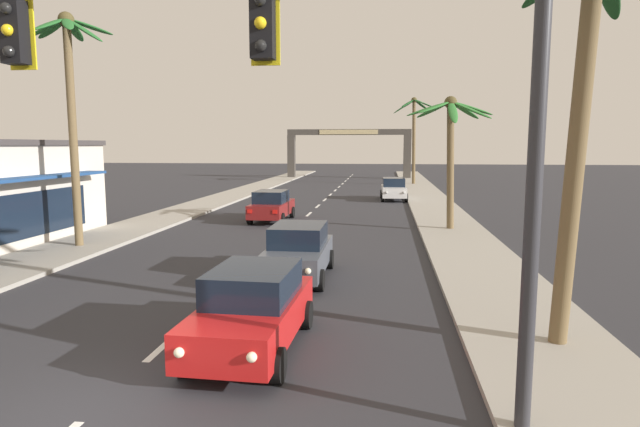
{
  "coord_description": "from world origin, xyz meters",
  "views": [
    {
      "loc": [
        4.54,
        -7.09,
        4.17
      ],
      "look_at": [
        2.69,
        8.0,
        2.2
      ],
      "focal_mm": 29.92,
      "sensor_mm": 36.0,
      "label": 1
    }
  ],
  "objects_px": {
    "sedan_third_in_queue": "(298,251)",
    "palm_right_nearest": "(587,61)",
    "sedan_oncoming_far": "(272,206)",
    "palm_left_second": "(70,81)",
    "sedan_lead_at_stop_bar": "(253,309)",
    "palm_right_second": "(451,130)",
    "town_gateway_arch": "(349,146)",
    "palm_right_farthest": "(414,123)",
    "traffic_signal_mast": "(270,74)",
    "sedan_parked_nearest_kerb": "(394,189)"
  },
  "relations": [
    {
      "from": "sedan_parked_nearest_kerb",
      "to": "town_gateway_arch",
      "type": "xyz_separation_m",
      "value": [
        -5.19,
        25.62,
        3.15
      ]
    },
    {
      "from": "traffic_signal_mast",
      "to": "town_gateway_arch",
      "type": "relative_size",
      "value": 0.76
    },
    {
      "from": "sedan_parked_nearest_kerb",
      "to": "palm_right_second",
      "type": "distance_m",
      "value": 15.24
    },
    {
      "from": "sedan_parked_nearest_kerb",
      "to": "sedan_oncoming_far",
      "type": "bearing_deg",
      "value": -119.25
    },
    {
      "from": "sedan_oncoming_far",
      "to": "town_gateway_arch",
      "type": "height_order",
      "value": "town_gateway_arch"
    },
    {
      "from": "sedan_parked_nearest_kerb",
      "to": "palm_left_second",
      "type": "xyz_separation_m",
      "value": [
        -12.88,
        -20.83,
        5.76
      ]
    },
    {
      "from": "town_gateway_arch",
      "to": "palm_right_farthest",
      "type": "bearing_deg",
      "value": -53.56
    },
    {
      "from": "palm_left_second",
      "to": "sedan_parked_nearest_kerb",
      "type": "bearing_deg",
      "value": 58.28
    },
    {
      "from": "traffic_signal_mast",
      "to": "sedan_oncoming_far",
      "type": "distance_m",
      "value": 21.88
    },
    {
      "from": "sedan_third_in_queue",
      "to": "sedan_parked_nearest_kerb",
      "type": "bearing_deg",
      "value": 82.26
    },
    {
      "from": "sedan_parked_nearest_kerb",
      "to": "palm_right_farthest",
      "type": "xyz_separation_m",
      "value": [
        2.2,
        15.6,
        5.57
      ]
    },
    {
      "from": "sedan_oncoming_far",
      "to": "sedan_lead_at_stop_bar",
      "type": "bearing_deg",
      "value": -79.07
    },
    {
      "from": "traffic_signal_mast",
      "to": "sedan_lead_at_stop_bar",
      "type": "relative_size",
      "value": 2.58
    },
    {
      "from": "sedan_third_in_queue",
      "to": "palm_left_second",
      "type": "height_order",
      "value": "palm_left_second"
    },
    {
      "from": "sedan_third_in_queue",
      "to": "sedan_parked_nearest_kerb",
      "type": "height_order",
      "value": "same"
    },
    {
      "from": "palm_right_farthest",
      "to": "sedan_lead_at_stop_bar",
      "type": "bearing_deg",
      "value": -96.82
    },
    {
      "from": "palm_right_nearest",
      "to": "sedan_third_in_queue",
      "type": "bearing_deg",
      "value": 141.43
    },
    {
      "from": "town_gateway_arch",
      "to": "palm_right_second",
      "type": "bearing_deg",
      "value": -79.27
    },
    {
      "from": "sedan_third_in_queue",
      "to": "palm_right_nearest",
      "type": "height_order",
      "value": "palm_right_nearest"
    },
    {
      "from": "sedan_lead_at_stop_bar",
      "to": "palm_right_second",
      "type": "bearing_deg",
      "value": 70.24
    },
    {
      "from": "palm_left_second",
      "to": "town_gateway_arch",
      "type": "xyz_separation_m",
      "value": [
        7.69,
        46.45,
        -2.61
      ]
    },
    {
      "from": "sedan_lead_at_stop_bar",
      "to": "sedan_third_in_queue",
      "type": "height_order",
      "value": "same"
    },
    {
      "from": "traffic_signal_mast",
      "to": "palm_left_second",
      "type": "distance_m",
      "value": 16.31
    },
    {
      "from": "palm_right_second",
      "to": "town_gateway_arch",
      "type": "xyz_separation_m",
      "value": [
        -7.6,
        40.13,
        -0.83
      ]
    },
    {
      "from": "traffic_signal_mast",
      "to": "sedan_parked_nearest_kerb",
      "type": "xyz_separation_m",
      "value": [
        2.29,
        33.14,
        -4.29
      ]
    },
    {
      "from": "palm_left_second",
      "to": "palm_right_farthest",
      "type": "distance_m",
      "value": 39.43
    },
    {
      "from": "sedan_oncoming_far",
      "to": "palm_left_second",
      "type": "relative_size",
      "value": 0.49
    },
    {
      "from": "sedan_lead_at_stop_bar",
      "to": "sedan_third_in_queue",
      "type": "relative_size",
      "value": 1.01
    },
    {
      "from": "sedan_third_in_queue",
      "to": "palm_right_farthest",
      "type": "height_order",
      "value": "palm_right_farthest"
    },
    {
      "from": "palm_right_nearest",
      "to": "town_gateway_arch",
      "type": "bearing_deg",
      "value": 98.59
    },
    {
      "from": "sedan_lead_at_stop_bar",
      "to": "palm_right_second",
      "type": "xyz_separation_m",
      "value": [
        5.71,
        15.88,
        3.98
      ]
    },
    {
      "from": "sedan_oncoming_far",
      "to": "palm_right_nearest",
      "type": "height_order",
      "value": "palm_right_nearest"
    },
    {
      "from": "palm_right_farthest",
      "to": "palm_right_second",
      "type": "bearing_deg",
      "value": -89.61
    },
    {
      "from": "palm_right_second",
      "to": "palm_right_farthest",
      "type": "height_order",
      "value": "palm_right_farthest"
    },
    {
      "from": "sedan_lead_at_stop_bar",
      "to": "sedan_oncoming_far",
      "type": "xyz_separation_m",
      "value": [
        -3.52,
        18.22,
        0.0
      ]
    },
    {
      "from": "sedan_lead_at_stop_bar",
      "to": "sedan_oncoming_far",
      "type": "relative_size",
      "value": 1.0
    },
    {
      "from": "traffic_signal_mast",
      "to": "palm_right_second",
      "type": "height_order",
      "value": "traffic_signal_mast"
    },
    {
      "from": "sedan_third_in_queue",
      "to": "palm_right_nearest",
      "type": "xyz_separation_m",
      "value": [
        6.48,
        -5.16,
        4.91
      ]
    },
    {
      "from": "sedan_lead_at_stop_bar",
      "to": "palm_right_farthest",
      "type": "relative_size",
      "value": 0.5
    },
    {
      "from": "sedan_oncoming_far",
      "to": "palm_left_second",
      "type": "bearing_deg",
      "value": -124.99
    },
    {
      "from": "town_gateway_arch",
      "to": "sedan_oncoming_far",
      "type": "bearing_deg",
      "value": -92.46
    },
    {
      "from": "sedan_parked_nearest_kerb",
      "to": "palm_right_nearest",
      "type": "bearing_deg",
      "value": -83.93
    },
    {
      "from": "sedan_oncoming_far",
      "to": "town_gateway_arch",
      "type": "distance_m",
      "value": 37.96
    },
    {
      "from": "sedan_third_in_queue",
      "to": "town_gateway_arch",
      "type": "bearing_deg",
      "value": 92.14
    },
    {
      "from": "sedan_oncoming_far",
      "to": "town_gateway_arch",
      "type": "bearing_deg",
      "value": 87.54
    },
    {
      "from": "town_gateway_arch",
      "to": "sedan_parked_nearest_kerb",
      "type": "bearing_deg",
      "value": -78.54
    },
    {
      "from": "palm_left_second",
      "to": "palm_right_farthest",
      "type": "height_order",
      "value": "palm_left_second"
    },
    {
      "from": "palm_left_second",
      "to": "sedan_third_in_queue",
      "type": "bearing_deg",
      "value": -20.79
    },
    {
      "from": "palm_left_second",
      "to": "traffic_signal_mast",
      "type": "bearing_deg",
      "value": -49.3
    },
    {
      "from": "sedan_third_in_queue",
      "to": "sedan_parked_nearest_kerb",
      "type": "xyz_separation_m",
      "value": [
        3.33,
        24.46,
        0.0
      ]
    }
  ]
}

